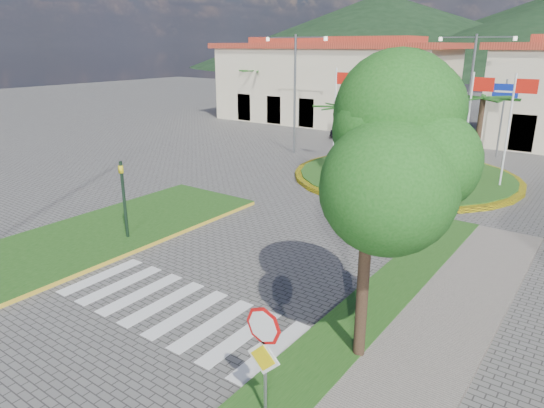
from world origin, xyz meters
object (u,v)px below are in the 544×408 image
Objects in this scene: deciduous_tree at (372,151)px; car_dark_a at (349,134)px; roundabout_island at (405,175)px; white_van at (397,131)px; stop_sign at (264,346)px.

car_dark_a is (-13.50, 25.44, -4.65)m from deciduous_tree.
roundabout_island is 3.13× the size of white_van.
stop_sign is at bearing -101.18° from deciduous_tree.
stop_sign reaches higher than car_dark_a.
roundabout_island is at bearing -132.66° from white_van.
stop_sign is at bearing -151.47° from car_dark_a.
stop_sign is 4.59m from deciduous_tree.
white_van is at bearing 110.56° from deciduous_tree.
deciduous_tree is 1.67× the size of white_van.
roundabout_island is 11.64m from car_dark_a.
white_van is 4.25m from car_dark_a.
car_dark_a is at bearing 162.87° from white_van.
car_dark_a is (-12.90, 28.48, -1.26)m from stop_sign.
deciduous_tree is (0.60, 3.04, 3.38)m from stop_sign.
roundabout_island is 4.79× the size of stop_sign.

